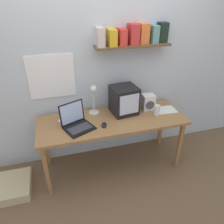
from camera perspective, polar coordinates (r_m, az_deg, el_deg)
ground_plane at (r=3.09m, az=0.00°, el=-13.48°), size 12.00×12.00×0.00m
back_wall at (r=2.74m, az=-2.11°, el=12.65°), size 5.60×0.24×2.60m
corner_desk at (r=2.67m, az=0.00°, el=-3.02°), size 1.78×0.64×0.73m
crt_monitor at (r=2.70m, az=3.17°, el=3.14°), size 0.34×0.33×0.35m
laptop at (r=2.50m, az=-9.40°, el=-2.42°), size 0.39×0.38×0.27m
desk_lamp at (r=2.63m, az=-4.82°, el=4.00°), size 0.12×0.15×0.40m
juice_glass at (r=2.74m, az=11.66°, el=0.31°), size 0.07×0.07×0.14m
space_heater at (r=2.84m, az=9.46°, el=2.57°), size 0.16×0.14×0.20m
computer_mouse at (r=2.51m, az=-2.12°, el=-3.34°), size 0.09×0.12×0.03m
loose_paper_near_laptop at (r=2.91m, az=13.65°, el=0.53°), size 0.29×0.21×0.00m
loose_paper_near_monitor at (r=2.71m, az=-11.03°, el=-1.47°), size 0.29×0.29×0.00m
floor_cushion at (r=2.99m, az=-25.00°, el=-17.34°), size 0.46×0.46×0.11m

